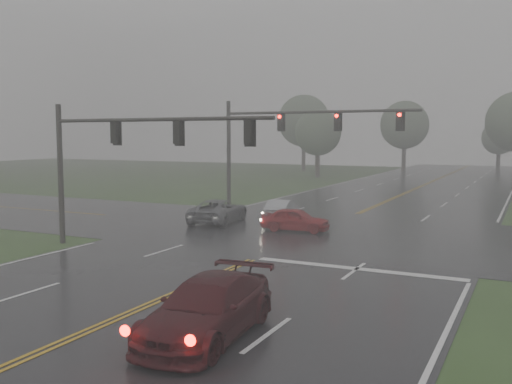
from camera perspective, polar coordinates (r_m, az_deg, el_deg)
The scene contains 13 objects.
main_road at distance 29.86m, azimuth 4.75°, elevation -4.59°, with size 18.00×160.00×0.02m, color black.
cross_street at distance 31.71m, azimuth 6.08°, elevation -4.00°, with size 120.00×14.00×0.02m, color black.
stop_bar at distance 23.25m, azimuth 10.06°, elevation -7.63°, with size 8.50×0.50×0.01m, color silver.
sedan_maroon at distance 15.58m, azimuth -4.83°, elevation -14.29°, with size 2.16×5.32×1.54m, color #370A0E.
sedan_red at distance 31.82m, azimuth 3.97°, elevation -3.95°, with size 1.53×3.81×1.30m, color maroon.
sedan_silver at distance 36.03m, azimuth 2.60°, elevation -2.81°, with size 1.36×3.90×1.29m, color #AAADB2.
car_grey at distance 34.92m, azimuth -3.77°, elevation -3.09°, with size 2.37×5.13×1.43m, color #4E5055.
signal_gantry_near at distance 27.10m, azimuth -13.74°, elevation 4.37°, with size 11.65×0.30×6.82m.
signal_gantry_far at distance 41.22m, azimuth 2.70°, elevation 5.99°, with size 14.37×0.40×7.88m.
tree_nw_a at distance 72.79m, azimuth 6.20°, elevation 5.94°, with size 5.90×5.90×8.66m.
tree_n_mid at distance 87.15m, azimuth 14.63°, elevation 6.49°, with size 7.07×7.07×10.39m.
tree_nw_b at distance 86.20m, azimuth 4.80°, elevation 7.11°, with size 7.75×7.75×11.39m.
tree_n_far at distance 94.55m, azimuth 23.14°, elevation 5.01°, with size 5.14×5.14×7.55m.
Camera 1 is at (10.75, -7.35, 5.32)m, focal length 40.00 mm.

